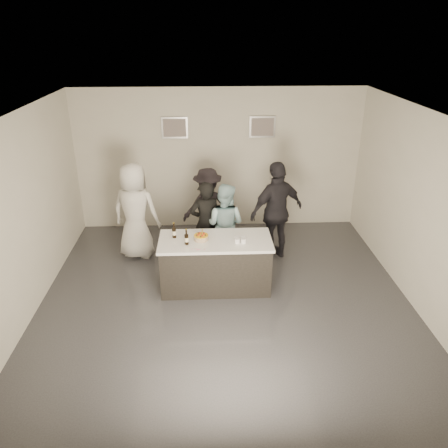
{
  "coord_description": "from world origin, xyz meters",
  "views": [
    {
      "loc": [
        -0.29,
        -5.97,
        4.12
      ],
      "look_at": [
        0.0,
        0.5,
        1.15
      ],
      "focal_mm": 35.0,
      "sensor_mm": 36.0,
      "label": 1
    }
  ],
  "objects_px": {
    "beer_bottle_a": "(174,230)",
    "person_guest_back": "(208,206)",
    "person_main_black": "(206,223)",
    "cake": "(201,238)",
    "bar_counter": "(215,263)",
    "beer_bottle_b": "(186,237)",
    "person_guest_left": "(135,211)",
    "person_guest_right": "(277,211)",
    "person_main_blue": "(225,224)"
  },
  "relations": [
    {
      "from": "person_guest_right",
      "to": "beer_bottle_b",
      "type": "bearing_deg",
      "value": 9.15
    },
    {
      "from": "beer_bottle_b",
      "to": "person_main_black",
      "type": "distance_m",
      "value": 1.11
    },
    {
      "from": "beer_bottle_a",
      "to": "person_main_blue",
      "type": "xyz_separation_m",
      "value": [
        0.87,
        0.74,
        -0.25
      ]
    },
    {
      "from": "cake",
      "to": "person_main_blue",
      "type": "xyz_separation_m",
      "value": [
        0.43,
        0.85,
        -0.16
      ]
    },
    {
      "from": "cake",
      "to": "beer_bottle_a",
      "type": "xyz_separation_m",
      "value": [
        -0.44,
        0.11,
        0.09
      ]
    },
    {
      "from": "person_guest_back",
      "to": "bar_counter",
      "type": "bearing_deg",
      "value": 78.29
    },
    {
      "from": "beer_bottle_b",
      "to": "person_main_blue",
      "type": "height_order",
      "value": "person_main_blue"
    },
    {
      "from": "beer_bottle_a",
      "to": "person_guest_back",
      "type": "bearing_deg",
      "value": 70.95
    },
    {
      "from": "beer_bottle_b",
      "to": "person_guest_left",
      "type": "distance_m",
      "value": 1.68
    },
    {
      "from": "bar_counter",
      "to": "person_main_blue",
      "type": "relative_size",
      "value": 1.19
    },
    {
      "from": "bar_counter",
      "to": "beer_bottle_a",
      "type": "distance_m",
      "value": 0.9
    },
    {
      "from": "person_guest_back",
      "to": "beer_bottle_a",
      "type": "bearing_deg",
      "value": 55.77
    },
    {
      "from": "bar_counter",
      "to": "person_guest_back",
      "type": "height_order",
      "value": "person_guest_back"
    },
    {
      "from": "bar_counter",
      "to": "cake",
      "type": "height_order",
      "value": "cake"
    },
    {
      "from": "bar_counter",
      "to": "person_guest_back",
      "type": "distance_m",
      "value": 1.79
    },
    {
      "from": "bar_counter",
      "to": "person_main_blue",
      "type": "bearing_deg",
      "value": 77.19
    },
    {
      "from": "bar_counter",
      "to": "person_guest_back",
      "type": "relative_size",
      "value": 1.19
    },
    {
      "from": "cake",
      "to": "person_main_black",
      "type": "height_order",
      "value": "person_main_black"
    },
    {
      "from": "person_guest_left",
      "to": "person_guest_right",
      "type": "height_order",
      "value": "person_guest_right"
    },
    {
      "from": "bar_counter",
      "to": "person_main_black",
      "type": "distance_m",
      "value": 0.97
    },
    {
      "from": "person_guest_back",
      "to": "beer_bottle_b",
      "type": "bearing_deg",
      "value": 64.21
    },
    {
      "from": "bar_counter",
      "to": "cake",
      "type": "relative_size",
      "value": 7.89
    },
    {
      "from": "bar_counter",
      "to": "person_guest_left",
      "type": "bearing_deg",
      "value": 140.93
    },
    {
      "from": "beer_bottle_a",
      "to": "person_guest_back",
      "type": "relative_size",
      "value": 0.17
    },
    {
      "from": "person_main_blue",
      "to": "person_guest_left",
      "type": "xyz_separation_m",
      "value": [
        -1.66,
        0.34,
        0.15
      ]
    },
    {
      "from": "bar_counter",
      "to": "person_main_blue",
      "type": "xyz_separation_m",
      "value": [
        0.19,
        0.85,
        0.33
      ]
    },
    {
      "from": "cake",
      "to": "beer_bottle_b",
      "type": "height_order",
      "value": "beer_bottle_b"
    },
    {
      "from": "beer_bottle_b",
      "to": "person_main_blue",
      "type": "xyz_separation_m",
      "value": [
        0.66,
        1.0,
        -0.25
      ]
    },
    {
      "from": "person_main_blue",
      "to": "bar_counter",
      "type": "bearing_deg",
      "value": 101.79
    },
    {
      "from": "person_guest_left",
      "to": "person_guest_back",
      "type": "xyz_separation_m",
      "value": [
        1.36,
        0.57,
        -0.14
      ]
    },
    {
      "from": "person_main_black",
      "to": "beer_bottle_a",
      "type": "bearing_deg",
      "value": 43.49
    },
    {
      "from": "bar_counter",
      "to": "person_guest_left",
      "type": "height_order",
      "value": "person_guest_left"
    },
    {
      "from": "cake",
      "to": "person_guest_right",
      "type": "relative_size",
      "value": 0.12
    },
    {
      "from": "beer_bottle_a",
      "to": "person_main_black",
      "type": "distance_m",
      "value": 0.97
    },
    {
      "from": "person_main_black",
      "to": "person_guest_back",
      "type": "bearing_deg",
      "value": -105.96
    },
    {
      "from": "beer_bottle_a",
      "to": "person_guest_right",
      "type": "relative_size",
      "value": 0.14
    },
    {
      "from": "beer_bottle_b",
      "to": "person_guest_right",
      "type": "bearing_deg",
      "value": 35.45
    },
    {
      "from": "beer_bottle_a",
      "to": "person_guest_right",
      "type": "bearing_deg",
      "value": 26.2
    },
    {
      "from": "cake",
      "to": "beer_bottle_a",
      "type": "bearing_deg",
      "value": 166.36
    },
    {
      "from": "person_main_black",
      "to": "cake",
      "type": "bearing_deg",
      "value": 72.27
    },
    {
      "from": "person_main_black",
      "to": "person_main_blue",
      "type": "bearing_deg",
      "value": 160.9
    },
    {
      "from": "beer_bottle_a",
      "to": "beer_bottle_b",
      "type": "distance_m",
      "value": 0.33
    },
    {
      "from": "beer_bottle_a",
      "to": "person_guest_back",
      "type": "xyz_separation_m",
      "value": [
        0.57,
        1.65,
        -0.25
      ]
    },
    {
      "from": "bar_counter",
      "to": "beer_bottle_a",
      "type": "relative_size",
      "value": 7.15
    },
    {
      "from": "beer_bottle_b",
      "to": "person_main_blue",
      "type": "relative_size",
      "value": 0.17
    },
    {
      "from": "bar_counter",
      "to": "beer_bottle_a",
      "type": "height_order",
      "value": "beer_bottle_a"
    },
    {
      "from": "bar_counter",
      "to": "cake",
      "type": "distance_m",
      "value": 0.54
    },
    {
      "from": "beer_bottle_b",
      "to": "person_guest_right",
      "type": "height_order",
      "value": "person_guest_right"
    },
    {
      "from": "beer_bottle_b",
      "to": "person_guest_back",
      "type": "xyz_separation_m",
      "value": [
        0.36,
        1.9,
        -0.25
      ]
    },
    {
      "from": "person_main_black",
      "to": "bar_counter",
      "type": "bearing_deg",
      "value": 87.09
    }
  ]
}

